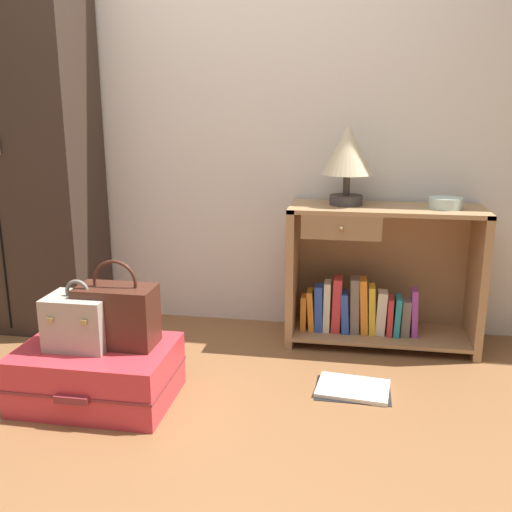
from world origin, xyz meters
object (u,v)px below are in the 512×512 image
table_lamp (348,154)px  handbag (117,315)px  bowl (446,203)px  bookshelf (376,280)px  train_case (80,321)px  wardrobe (16,143)px  open_book_on_floor (353,389)px  suitcase_large (98,373)px

table_lamp → handbag: table_lamp is taller
bowl → handbag: (-1.42, -0.80, -0.39)m
bookshelf → train_case: size_ratio=3.33×
table_lamp → train_case: (-1.07, -0.87, -0.64)m
train_case → handbag: 0.16m
wardrobe → handbag: (0.87, -0.77, -0.66)m
bowl → handbag: bowl is taller
wardrobe → train_case: size_ratio=7.07×
train_case → bowl: bearing=28.3°
bookshelf → open_book_on_floor: size_ratio=2.91×
bowl → bookshelf: bearing=177.4°
train_case → suitcase_large: bearing=0.3°
bookshelf → open_book_on_floor: bearing=-99.8°
table_lamp → handbag: 1.39m
open_book_on_floor → table_lamp: bearing=96.8°
suitcase_large → handbag: 0.27m
table_lamp → bowl: 0.54m
wardrobe → bookshelf: size_ratio=2.12×
suitcase_large → table_lamp: bearing=40.7°
bookshelf → bowl: bearing=-2.6°
bookshelf → suitcase_large: bookshelf is taller
bookshelf → table_lamp: bearing=175.2°
wardrobe → table_lamp: wardrobe is taller
bookshelf → train_case: bookshelf is taller
wardrobe → table_lamp: bearing=1.9°
table_lamp → train_case: table_lamp is taller
wardrobe → suitcase_large: wardrobe is taller
table_lamp → suitcase_large: bearing=-139.3°
bowl → suitcase_large: (-1.50, -0.84, -0.64)m
table_lamp → train_case: bearing=-140.9°
suitcase_large → open_book_on_floor: size_ratio=1.94×
suitcase_large → train_case: size_ratio=2.21×
suitcase_large → train_case: (-0.06, -0.00, 0.24)m
wardrobe → table_lamp: 1.80m
wardrobe → handbag: 1.33m
train_case → open_book_on_floor: 1.23m
wardrobe → bookshelf: (1.97, 0.05, -0.69)m
suitcase_large → train_case: bearing=-179.7°
bookshelf → train_case: bearing=-145.5°
table_lamp → open_book_on_floor: (0.07, -0.60, -0.99)m
bookshelf → train_case: 1.51m
suitcase_large → open_book_on_floor: (1.08, 0.27, -0.11)m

